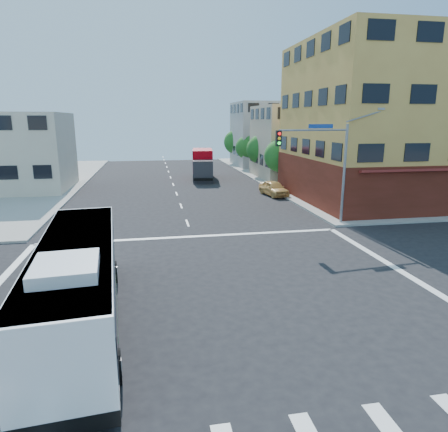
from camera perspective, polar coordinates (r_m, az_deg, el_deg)
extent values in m
plane|color=black|center=(16.77, -1.13, -12.09)|extent=(120.00, 120.00, 0.00)
cube|color=gray|center=(62.78, 26.46, 5.58)|extent=(50.00, 50.00, 0.15)
cube|color=gold|center=(40.23, 24.06, 12.05)|extent=(18.00, 15.00, 14.00)
cube|color=#5F2015|center=(40.57, 23.38, 5.00)|extent=(18.09, 15.08, 4.00)
cube|color=#B7AC8B|center=(52.70, 11.47, 10.29)|extent=(12.00, 10.00, 9.00)
cube|color=#A5A6A0|center=(65.88, 6.95, 11.50)|extent=(12.00, 10.00, 10.00)
cube|color=beige|center=(47.36, -28.56, 7.99)|extent=(12.00, 10.00, 8.00)
cylinder|color=gray|center=(29.15, 16.76, 5.58)|extent=(0.18, 0.18, 7.00)
cylinder|color=gray|center=(27.63, 12.72, 11.87)|extent=(5.01, 0.62, 0.12)
cube|color=black|center=(26.55, 7.80, 10.94)|extent=(0.32, 0.30, 1.00)
sphere|color=#FF0C0C|center=(26.37, 7.94, 11.57)|extent=(0.20, 0.20, 0.20)
sphere|color=yellow|center=(26.39, 7.92, 10.92)|extent=(0.20, 0.20, 0.20)
sphere|color=#19FF33|center=(26.40, 7.90, 10.27)|extent=(0.20, 0.20, 0.20)
cube|color=navy|center=(27.87, 13.67, 12.35)|extent=(1.80, 0.22, 0.28)
cube|color=gray|center=(30.35, 21.48, 14.06)|extent=(0.50, 0.22, 0.14)
cylinder|color=#3C2215|center=(45.65, 7.94, 5.50)|extent=(0.28, 0.28, 1.92)
sphere|color=#19581F|center=(45.38, 8.03, 8.51)|extent=(3.60, 3.60, 3.60)
sphere|color=#19581F|center=(45.15, 8.68, 9.61)|extent=(2.52, 2.52, 2.52)
cylinder|color=#3C2215|center=(53.23, 5.25, 6.75)|extent=(0.28, 0.28, 1.99)
sphere|color=#19581F|center=(53.00, 5.31, 9.45)|extent=(3.80, 3.80, 3.80)
sphere|color=#19581F|center=(52.76, 5.85, 10.45)|extent=(2.66, 2.66, 2.66)
cylinder|color=#3C2215|center=(60.94, 3.23, 7.59)|extent=(0.28, 0.28, 1.89)
sphere|color=#19581F|center=(60.74, 3.26, 9.75)|extent=(3.40, 3.40, 3.40)
sphere|color=#19581F|center=(60.50, 3.72, 10.54)|extent=(2.38, 2.38, 2.38)
cylinder|color=#3C2215|center=(68.70, 1.67, 8.34)|extent=(0.28, 0.28, 2.03)
sphere|color=#19581F|center=(68.51, 1.68, 10.51)|extent=(4.00, 4.00, 4.00)
sphere|color=#19581F|center=(68.25, 2.07, 11.34)|extent=(2.80, 2.80, 2.80)
cube|color=black|center=(15.65, -19.71, -12.72)|extent=(3.54, 11.87, 0.44)
cube|color=white|center=(15.18, -20.07, -8.67)|extent=(3.53, 11.85, 2.77)
cube|color=black|center=(15.12, -20.12, -8.07)|extent=(3.54, 11.50, 1.22)
cube|color=black|center=(20.63, -18.96, -2.53)|extent=(2.28, 0.26, 1.31)
cube|color=#E5590C|center=(20.42, -19.16, 0.11)|extent=(1.86, 0.22, 0.27)
cube|color=white|center=(14.75, -20.48, -3.88)|extent=(3.46, 11.61, 0.12)
cube|color=white|center=(11.92, -21.67, -6.88)|extent=(1.92, 2.29, 0.35)
cube|color=#09762F|center=(15.18, -24.79, -12.02)|extent=(0.50, 5.33, 0.27)
cube|color=#09762F|center=(14.94, -15.10, -11.60)|extent=(0.50, 5.33, 0.27)
cylinder|color=black|center=(19.21, -22.46, -8.09)|extent=(0.38, 1.03, 1.01)
cylinder|color=#99999E|center=(19.23, -22.87, -8.11)|extent=(0.08, 0.51, 0.51)
cylinder|color=black|center=(19.04, -15.46, -7.72)|extent=(0.38, 1.03, 1.01)
cylinder|color=#99999E|center=(19.04, -15.05, -7.70)|extent=(0.08, 0.51, 0.51)
cylinder|color=black|center=(12.61, -26.48, -20.38)|extent=(0.38, 1.03, 1.01)
cylinder|color=#99999E|center=(12.64, -27.13, -20.37)|extent=(0.08, 0.51, 0.51)
cylinder|color=black|center=(12.34, -15.16, -20.12)|extent=(0.38, 1.03, 1.01)
cylinder|color=#99999E|center=(12.34, -14.49, -20.08)|extent=(0.08, 0.51, 0.51)
cube|color=#2A2A30|center=(47.60, -3.03, 6.37)|extent=(2.57, 2.48, 2.63)
cube|color=black|center=(46.60, -3.02, 6.72)|extent=(2.12, 0.33, 1.01)
cube|color=#B2000B|center=(51.34, -3.09, 7.80)|extent=(3.07, 5.92, 3.04)
cube|color=black|center=(50.31, -3.05, 5.88)|extent=(3.15, 8.31, 0.30)
cylinder|color=black|center=(47.91, -4.29, 5.42)|extent=(0.40, 1.04, 1.01)
cylinder|color=black|center=(47.93, -1.74, 5.45)|extent=(0.40, 1.04, 1.01)
cylinder|color=black|center=(50.82, -4.26, 5.89)|extent=(0.40, 1.04, 1.01)
cylinder|color=black|center=(50.84, -1.85, 5.92)|extent=(0.40, 1.04, 1.01)
cylinder|color=black|center=(53.33, -4.24, 6.25)|extent=(0.40, 1.04, 1.01)
cylinder|color=black|center=(53.35, -1.94, 6.28)|extent=(0.40, 1.04, 1.01)
imported|color=#DDAC5B|center=(39.61, 7.13, 3.96)|extent=(2.33, 4.44, 1.44)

